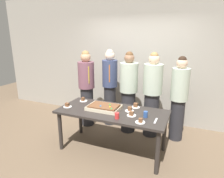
% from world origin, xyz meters
% --- Properties ---
extents(ground_plane, '(12.00, 12.00, 0.00)m').
position_xyz_m(ground_plane, '(0.00, 0.00, 0.00)').
color(ground_plane, brown).
extents(interior_back_panel, '(8.00, 0.12, 3.00)m').
position_xyz_m(interior_back_panel, '(0.00, 1.60, 1.50)').
color(interior_back_panel, '#9E998E').
rests_on(interior_back_panel, ground_plane).
extents(party_table, '(1.91, 0.85, 0.77)m').
position_xyz_m(party_table, '(0.00, 0.00, 0.68)').
color(party_table, '#2D2826').
rests_on(party_table, ground_plane).
extents(sheet_cake, '(0.57, 0.40, 0.10)m').
position_xyz_m(sheet_cake, '(-0.16, 0.02, 0.80)').
color(sheet_cake, beige).
rests_on(sheet_cake, party_table).
extents(plated_slice_near_left, '(0.15, 0.15, 0.07)m').
position_xyz_m(plated_slice_near_left, '(0.58, -0.28, 0.79)').
color(plated_slice_near_left, white).
rests_on(plated_slice_near_left, party_table).
extents(plated_slice_near_right, '(0.15, 0.15, 0.07)m').
position_xyz_m(plated_slice_near_right, '(0.38, -0.08, 0.79)').
color(plated_slice_near_right, white).
rests_on(plated_slice_near_right, party_table).
extents(plated_slice_far_left, '(0.15, 0.15, 0.08)m').
position_xyz_m(plated_slice_far_left, '(0.33, 0.32, 0.80)').
color(plated_slice_far_left, white).
rests_on(plated_slice_far_left, party_table).
extents(plated_slice_far_right, '(0.15, 0.15, 0.08)m').
position_xyz_m(plated_slice_far_right, '(0.29, 0.10, 0.79)').
color(plated_slice_far_right, white).
rests_on(plated_slice_far_right, party_table).
extents(plated_slice_center_front, '(0.15, 0.15, 0.08)m').
position_xyz_m(plated_slice_center_front, '(-0.73, 0.25, 0.79)').
color(plated_slice_center_front, white).
rests_on(plated_slice_center_front, party_table).
extents(plated_slice_center_back, '(0.15, 0.15, 0.07)m').
position_xyz_m(plated_slice_center_back, '(-0.83, -0.14, 0.79)').
color(plated_slice_center_back, white).
rests_on(plated_slice_center_back, party_table).
extents(drink_cup_nearest, '(0.07, 0.07, 0.10)m').
position_xyz_m(drink_cup_nearest, '(0.20, -0.28, 0.82)').
color(drink_cup_nearest, red).
rests_on(drink_cup_nearest, party_table).
extents(drink_cup_middle, '(0.07, 0.07, 0.10)m').
position_xyz_m(drink_cup_middle, '(0.60, -0.05, 0.82)').
color(drink_cup_middle, '#2D5199').
rests_on(drink_cup_middle, party_table).
extents(cake_server_utensil, '(0.03, 0.20, 0.01)m').
position_xyz_m(cake_server_utensil, '(0.79, -0.13, 0.77)').
color(cake_server_utensil, silver).
rests_on(cake_server_utensil, party_table).
extents(person_serving_front, '(0.37, 0.37, 1.73)m').
position_xyz_m(person_serving_front, '(0.03, 0.83, 0.89)').
color(person_serving_front, '#28282D').
rests_on(person_serving_front, ground_plane).
extents(person_green_shirt_behind, '(0.33, 0.33, 1.68)m').
position_xyz_m(person_green_shirt_behind, '(1.03, 0.87, 0.87)').
color(person_green_shirt_behind, '#28282D').
rests_on(person_green_shirt_behind, ground_plane).
extents(person_striped_tie_right, '(0.34, 0.34, 1.75)m').
position_xyz_m(person_striped_tie_right, '(-0.48, 1.02, 0.91)').
color(person_striped_tie_right, '#28282D').
rests_on(person_striped_tie_right, ground_plane).
extents(person_far_right_suit, '(0.36, 0.36, 1.72)m').
position_xyz_m(person_far_right_suit, '(-0.94, 0.77, 0.89)').
color(person_far_right_suit, '#28282D').
rests_on(person_far_right_suit, ground_plane).
extents(person_left_edge_reaching, '(0.38, 0.38, 1.74)m').
position_xyz_m(person_left_edge_reaching, '(0.52, 0.84, 0.89)').
color(person_left_edge_reaching, '#28282D').
rests_on(person_left_edge_reaching, ground_plane).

